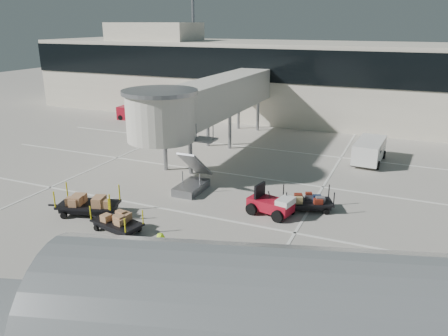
{
  "coord_description": "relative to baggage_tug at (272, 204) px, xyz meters",
  "views": [
    {
      "loc": [
        10.58,
        -17.46,
        10.03
      ],
      "look_at": [
        1.02,
        4.54,
        2.0
      ],
      "focal_mm": 35.0,
      "sensor_mm": 36.0,
      "label": 1
    }
  ],
  "objects": [
    {
      "name": "lane_markings",
      "position": [
        -4.89,
        5.64,
        -0.58
      ],
      "size": [
        40.0,
        30.0,
        0.02
      ],
      "color": "silver",
      "rests_on": "ground"
    },
    {
      "name": "jet_bridge",
      "position": [
        -8.19,
        8.57,
        3.7
      ],
      "size": [
        5.7,
        20.4,
        6.03
      ],
      "color": "beige",
      "rests_on": "ground"
    },
    {
      "name": "minivan",
      "position": [
        3.86,
        12.06,
        0.43
      ],
      "size": [
        2.2,
        4.57,
        1.69
      ],
      "rotation": [
        0.0,
        0.0,
        -0.06
      ],
      "color": "silver",
      "rests_on": "ground"
    },
    {
      "name": "box_cart_far",
      "position": [
        -9.29,
        -4.02,
        0.04
      ],
      "size": [
        4.01,
        2.42,
        1.54
      ],
      "rotation": [
        0.0,
        0.0,
        0.28
      ],
      "color": "black",
      "rests_on": "ground"
    },
    {
      "name": "belt_loader",
      "position": [
        -21.01,
        17.58,
        0.11
      ],
      "size": [
        3.86,
        1.73,
        1.82
      ],
      "rotation": [
        0.0,
        0.0,
        0.06
      ],
      "color": "maroon",
      "rests_on": "ground"
    },
    {
      "name": "suitcase_cart",
      "position": [
        1.68,
        1.36,
        -0.13
      ],
      "size": [
        3.34,
        2.31,
        1.3
      ],
      "rotation": [
        0.0,
        0.0,
        0.41
      ],
      "color": "black",
      "rests_on": "ground"
    },
    {
      "name": "ground",
      "position": [
        -4.22,
        -3.69,
        -0.59
      ],
      "size": [
        140.0,
        140.0,
        0.0
      ],
      "primitive_type": "plane",
      "color": "#B9B3A5",
      "rests_on": "ground"
    },
    {
      "name": "terminal",
      "position": [
        -4.57,
        26.25,
        3.52
      ],
      "size": [
        64.0,
        12.11,
        15.2
      ],
      "color": "beige",
      "rests_on": "ground"
    },
    {
      "name": "ground_worker",
      "position": [
        -2.25,
        -7.72,
        0.39
      ],
      "size": [
        0.85,
        0.75,
        1.96
      ],
      "primitive_type": "imported",
      "rotation": [
        0.0,
        0.0,
        0.5
      ],
      "color": "#ACEA18",
      "rests_on": "ground"
    },
    {
      "name": "box_cart_near",
      "position": [
        -6.53,
        -5.04,
        -0.07
      ],
      "size": [
        3.3,
        1.81,
        1.26
      ],
      "rotation": [
        0.0,
        0.0,
        -0.2
      ],
      "color": "black",
      "rests_on": "ground"
    },
    {
      "name": "baggage_tug",
      "position": [
        0.0,
        0.0,
        0.0
      ],
      "size": [
        2.66,
        2.01,
        1.61
      ],
      "rotation": [
        0.0,
        0.0,
        -0.21
      ],
      "color": "maroon",
      "rests_on": "ground"
    }
  ]
}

